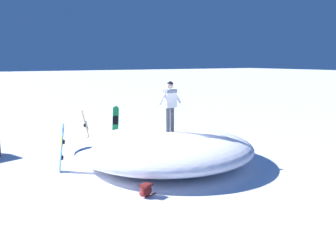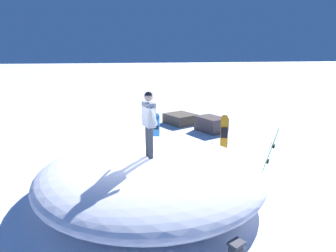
{
  "view_description": "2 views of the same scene",
  "coord_description": "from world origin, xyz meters",
  "px_view_note": "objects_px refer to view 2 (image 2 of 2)",
  "views": [
    {
      "loc": [
        10.41,
        -6.43,
        3.61
      ],
      "look_at": [
        -0.62,
        0.34,
        1.28
      ],
      "focal_mm": 39.08,
      "sensor_mm": 36.0,
      "label": 1
    },
    {
      "loc": [
        0.91,
        7.5,
        3.83
      ],
      "look_at": [
        -0.81,
        0.66,
        2.05
      ],
      "focal_mm": 30.64,
      "sensor_mm": 36.0,
      "label": 2
    }
  ],
  "objects_px": {
    "snowboard_primary_upright": "(156,131)",
    "backpack_far": "(236,250)",
    "snowboard_secondary_upright": "(224,138)",
    "backpack_near": "(63,166)",
    "snowboarder_standing": "(149,118)",
    "snowboard_tertiary_upright": "(271,151)"
  },
  "relations": [
    {
      "from": "snowboarder_standing",
      "to": "backpack_far",
      "type": "height_order",
      "value": "snowboarder_standing"
    },
    {
      "from": "snowboard_secondary_upright",
      "to": "snowboard_primary_upright",
      "type": "bearing_deg",
      "value": -36.28
    },
    {
      "from": "snowboard_primary_upright",
      "to": "snowboard_secondary_upright",
      "type": "distance_m",
      "value": 2.72
    },
    {
      "from": "snowboard_primary_upright",
      "to": "backpack_near",
      "type": "bearing_deg",
      "value": 20.06
    },
    {
      "from": "snowboard_secondary_upright",
      "to": "backpack_far",
      "type": "distance_m",
      "value": 5.35
    },
    {
      "from": "snowboarder_standing",
      "to": "snowboard_primary_upright",
      "type": "bearing_deg",
      "value": -104.4
    },
    {
      "from": "snowboarder_standing",
      "to": "snowboard_secondary_upright",
      "type": "height_order",
      "value": "snowboarder_standing"
    },
    {
      "from": "snowboard_primary_upright",
      "to": "backpack_far",
      "type": "relative_size",
      "value": 2.81
    },
    {
      "from": "backpack_near",
      "to": "backpack_far",
      "type": "relative_size",
      "value": 1.01
    },
    {
      "from": "snowboard_secondary_upright",
      "to": "backpack_near",
      "type": "distance_m",
      "value": 5.69
    },
    {
      "from": "snowboarder_standing",
      "to": "backpack_far",
      "type": "bearing_deg",
      "value": 111.03
    },
    {
      "from": "snowboarder_standing",
      "to": "snowboard_primary_upright",
      "type": "height_order",
      "value": "snowboarder_standing"
    },
    {
      "from": "snowboard_secondary_upright",
      "to": "snowboard_tertiary_upright",
      "type": "height_order",
      "value": "snowboard_secondary_upright"
    },
    {
      "from": "snowboard_primary_upright",
      "to": "backpack_far",
      "type": "distance_m",
      "value": 6.57
    },
    {
      "from": "snowboard_primary_upright",
      "to": "snowboard_tertiary_upright",
      "type": "height_order",
      "value": "snowboard_tertiary_upright"
    },
    {
      "from": "snowboard_primary_upright",
      "to": "backpack_near",
      "type": "distance_m",
      "value": 3.73
    },
    {
      "from": "snowboard_secondary_upright",
      "to": "backpack_near",
      "type": "height_order",
      "value": "snowboard_secondary_upright"
    },
    {
      "from": "snowboard_tertiary_upright",
      "to": "backpack_far",
      "type": "xyz_separation_m",
      "value": [
        2.85,
        3.31,
        -0.65
      ]
    },
    {
      "from": "snowboard_tertiary_upright",
      "to": "backpack_far",
      "type": "relative_size",
      "value": 2.85
    },
    {
      "from": "snowboarder_standing",
      "to": "snowboard_secondary_upright",
      "type": "relative_size",
      "value": 1.05
    },
    {
      "from": "backpack_near",
      "to": "snowboarder_standing",
      "type": "bearing_deg",
      "value": 137.26
    },
    {
      "from": "snowboarder_standing",
      "to": "backpack_far",
      "type": "distance_m",
      "value": 3.74
    }
  ]
}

